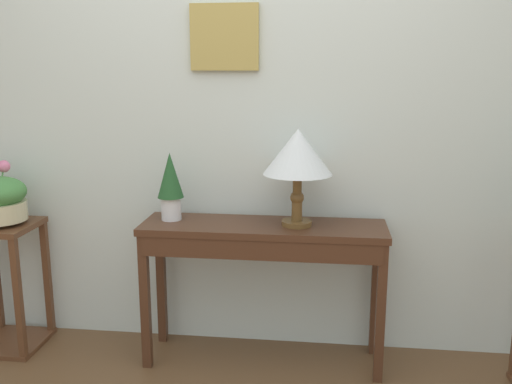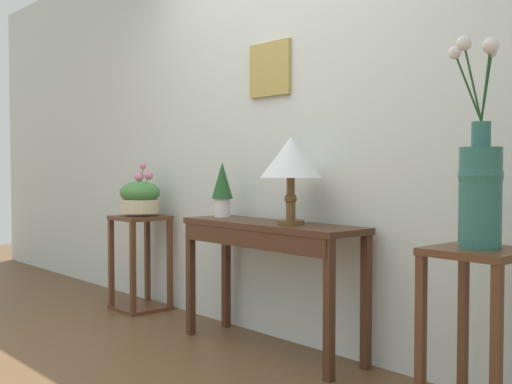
{
  "view_description": "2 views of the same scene",
  "coord_description": "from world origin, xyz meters",
  "px_view_note": "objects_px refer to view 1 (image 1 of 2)",
  "views": [
    {
      "loc": [
        0.42,
        -1.59,
        1.53
      ],
      "look_at": [
        0.08,
        1.25,
        0.9
      ],
      "focal_mm": 39.76,
      "sensor_mm": 36.0,
      "label": 1
    },
    {
      "loc": [
        2.81,
        -1.32,
        1.07
      ],
      "look_at": [
        0.01,
        1.16,
        0.92
      ],
      "focal_mm": 44.42,
      "sensor_mm": 36.0,
      "label": 2
    }
  ],
  "objects_px": {
    "console_table": "(263,247)",
    "pedestal_stand_left": "(6,286)",
    "potted_plant_on_console": "(170,183)",
    "table_lamp": "(298,155)"
  },
  "relations": [
    {
      "from": "console_table",
      "to": "table_lamp",
      "type": "xyz_separation_m",
      "value": [
        0.17,
        0.02,
        0.47
      ]
    },
    {
      "from": "console_table",
      "to": "pedestal_stand_left",
      "type": "distance_m",
      "value": 1.45
    },
    {
      "from": "console_table",
      "to": "pedestal_stand_left",
      "type": "height_order",
      "value": "console_table"
    },
    {
      "from": "table_lamp",
      "to": "potted_plant_on_console",
      "type": "height_order",
      "value": "table_lamp"
    },
    {
      "from": "table_lamp",
      "to": "console_table",
      "type": "bearing_deg",
      "value": -172.43
    },
    {
      "from": "table_lamp",
      "to": "potted_plant_on_console",
      "type": "xyz_separation_m",
      "value": [
        -0.65,
        0.03,
        -0.16
      ]
    },
    {
      "from": "table_lamp",
      "to": "pedestal_stand_left",
      "type": "distance_m",
      "value": 1.76
    },
    {
      "from": "console_table",
      "to": "table_lamp",
      "type": "distance_m",
      "value": 0.5
    },
    {
      "from": "pedestal_stand_left",
      "to": "potted_plant_on_console",
      "type": "bearing_deg",
      "value": 2.52
    },
    {
      "from": "console_table",
      "to": "pedestal_stand_left",
      "type": "xyz_separation_m",
      "value": [
        -1.42,
        0.01,
        -0.28
      ]
    }
  ]
}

